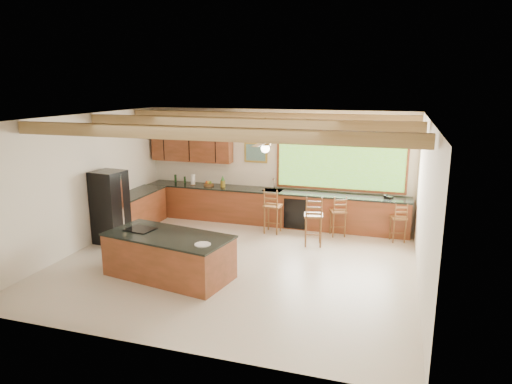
% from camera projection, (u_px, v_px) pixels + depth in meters
% --- Properties ---
extents(ground, '(7.20, 7.20, 0.00)m').
position_uv_depth(ground, '(235.00, 263.00, 9.48)').
color(ground, beige).
rests_on(ground, ground).
extents(room_shell, '(7.27, 6.54, 3.02)m').
position_uv_depth(room_shell, '(237.00, 153.00, 9.62)').
color(room_shell, silver).
rests_on(room_shell, ground).
extents(counter_run, '(7.12, 3.10, 1.24)m').
position_uv_depth(counter_run, '(238.00, 208.00, 11.95)').
color(counter_run, brown).
rests_on(counter_run, ground).
extents(island, '(2.59, 1.54, 0.86)m').
position_uv_depth(island, '(169.00, 256.00, 8.76)').
color(island, brown).
rests_on(island, ground).
extents(refrigerator, '(0.73, 0.71, 1.70)m').
position_uv_depth(refrigerator, '(110.00, 207.00, 10.59)').
color(refrigerator, black).
rests_on(refrigerator, ground).
extents(bar_stool_a, '(0.43, 0.43, 1.15)m').
position_uv_depth(bar_stool_a, '(272.00, 207.00, 11.24)').
color(bar_stool_a, brown).
rests_on(bar_stool_a, ground).
extents(bar_stool_b, '(0.50, 0.50, 1.18)m').
position_uv_depth(bar_stool_b, '(313.00, 217.00, 10.36)').
color(bar_stool_b, brown).
rests_on(bar_stool_b, ground).
extents(bar_stool_c, '(0.43, 0.43, 0.95)m').
position_uv_depth(bar_stool_c, '(398.00, 219.00, 10.65)').
color(bar_stool_c, brown).
rests_on(bar_stool_c, ground).
extents(bar_stool_d, '(0.48, 0.48, 1.03)m').
position_uv_depth(bar_stool_d, '(338.00, 212.00, 11.04)').
color(bar_stool_d, brown).
rests_on(bar_stool_d, ground).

